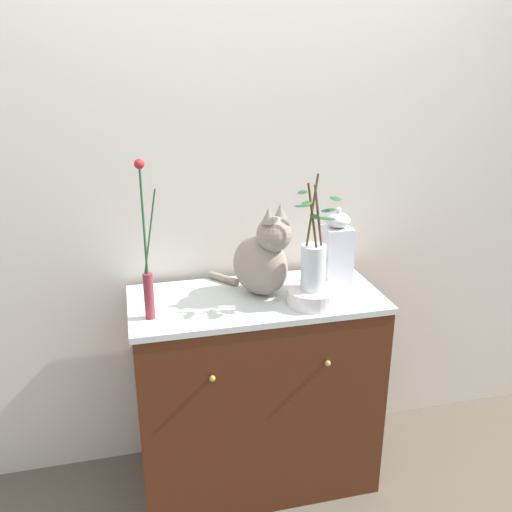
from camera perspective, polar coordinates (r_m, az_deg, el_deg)
ground_plane at (r=2.78m, az=-0.00°, el=-21.80°), size 6.00×6.00×0.00m
wall_back at (r=2.44m, az=-1.79°, el=6.97°), size 4.40×0.08×2.60m
sideboard at (r=2.49m, az=0.00°, el=-13.92°), size 1.05×0.51×0.92m
cat_sitting at (r=2.23m, az=0.72°, el=-0.24°), size 0.34×0.38×0.39m
vase_slim_green at (r=2.05m, az=-11.29°, el=-1.62°), size 0.07×0.04×0.61m
bowl_porcelain at (r=2.21m, az=5.87°, el=-4.21°), size 0.20×0.20×0.07m
vase_glass_clear at (r=2.15m, az=6.01°, el=-0.69°), size 0.15×0.19×0.46m
jar_lidded_porcelain at (r=2.32m, az=8.39°, el=0.39°), size 0.11×0.11×0.36m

